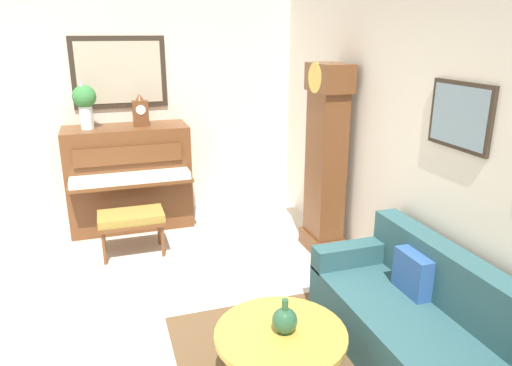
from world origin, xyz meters
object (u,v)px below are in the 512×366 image
couch (424,328)px  mantel_clock (140,111)px  flower_vase (85,102)px  grandfather_clock (325,166)px  piano_bench (131,219)px  piano (129,177)px  coffee_table (281,336)px  green_jug (285,320)px

couch → mantel_clock: 3.86m
flower_vase → grandfather_clock: bearing=60.4°
piano_bench → mantel_clock: mantel_clock is taller
piano → couch: 3.80m
coffee_table → green_jug: green_jug is taller
piano → piano_bench: piano is taller
piano_bench → mantel_clock: size_ratio=1.84×
piano_bench → flower_vase: bearing=-156.2°
grandfather_clock → piano_bench: bearing=-104.6°
grandfather_clock → green_jug: 2.27m
piano → green_jug: 3.32m
grandfather_clock → mantel_clock: size_ratio=5.34×
piano_bench → grandfather_clock: 2.15m
piano_bench → grandfather_clock: bearing=75.4°
piano → coffee_table: size_ratio=1.64×
green_jug → flower_vase: bearing=-159.9°
coffee_table → flower_vase: flower_vase is taller
couch → coffee_table: couch is taller
piano → piano_bench: bearing=-3.8°
piano → green_jug: bearing=13.3°
piano_bench → couch: size_ratio=0.37×
piano_bench → green_jug: 2.54m
flower_vase → mantel_clock: bearing=90.0°
piano_bench → green_jug: green_jug is taller
coffee_table → flower_vase: (-3.22, -1.15, 1.16)m
couch → green_jug: couch is taller
mantel_clock → green_jug: mantel_clock is taller
coffee_table → flower_vase: bearing=-160.3°
mantel_clock → flower_vase: size_ratio=0.66×
grandfather_clock → green_jug: grandfather_clock is taller
piano_bench → couch: 3.11m
green_jug → piano: bearing=-166.7°
piano_bench → green_jug: bearing=18.8°
couch → mantel_clock: mantel_clock is taller
grandfather_clock → coffee_table: bearing=-32.8°
grandfather_clock → green_jug: size_ratio=8.46×
piano → flower_vase: flower_vase is taller
flower_vase → coffee_table: bearing=19.7°
mantel_clock → couch: bearing=25.6°
mantel_clock → flower_vase: bearing=-90.0°
mantel_clock → flower_vase: (-0.00, -0.60, 0.14)m
grandfather_clock → mantel_clock: grandfather_clock is taller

